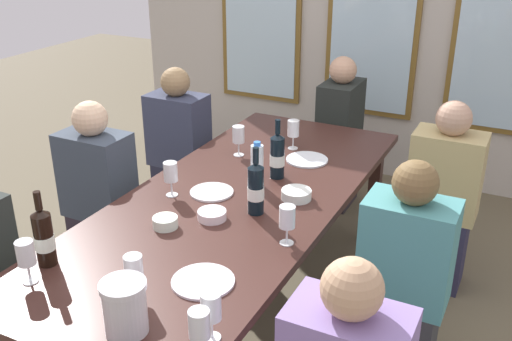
{
  "coord_description": "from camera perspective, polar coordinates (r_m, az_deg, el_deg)",
  "views": [
    {
      "loc": [
        1.25,
        -2.25,
        2.02
      ],
      "look_at": [
        0.0,
        0.24,
        0.79
      ],
      "focal_mm": 41.45,
      "sensor_mm": 36.0,
      "label": 1
    }
  ],
  "objects": [
    {
      "name": "metal_pitcher",
      "position": [
        2.02,
        -12.54,
        -12.74
      ],
      "size": [
        0.16,
        0.16,
        0.19
      ],
      "color": "silver",
      "rests_on": "dining_table"
    },
    {
      "name": "tasting_bowl_1",
      "position": [
        2.68,
        -4.27,
        -4.3
      ],
      "size": [
        0.13,
        0.13,
        0.04
      ],
      "primitive_type": "cylinder",
      "color": "white",
      "rests_on": "dining_table"
    },
    {
      "name": "white_plate_1",
      "position": [
        3.31,
        4.94,
        1.05
      ],
      "size": [
        0.23,
        0.23,
        0.01
      ],
      "primitive_type": "cylinder",
      "color": "white",
      "rests_on": "dining_table"
    },
    {
      "name": "seated_person_0",
      "position": [
        3.43,
        -14.84,
        -2.9
      ],
      "size": [
        0.38,
        0.24,
        1.11
      ],
      "color": "#2C2530",
      "rests_on": "ground"
    },
    {
      "name": "wine_glass_1",
      "position": [
        2.44,
        3.03,
        -4.58
      ],
      "size": [
        0.07,
        0.07,
        0.17
      ],
      "color": "white",
      "rests_on": "dining_table"
    },
    {
      "name": "seated_person_6",
      "position": [
        4.29,
        8.01,
        3.23
      ],
      "size": [
        0.24,
        0.38,
        1.11
      ],
      "color": "#322B33",
      "rests_on": "ground"
    },
    {
      "name": "dining_table",
      "position": [
        2.9,
        -2.15,
        -3.82
      ],
      "size": [
        1.0,
        2.46,
        0.74
      ],
      "color": "#3E221D",
      "rests_on": "ground"
    },
    {
      "name": "wine_glass_2",
      "position": [
        1.87,
        -5.49,
        -14.75
      ],
      "size": [
        0.07,
        0.07,
        0.17
      ],
      "color": "white",
      "rests_on": "dining_table"
    },
    {
      "name": "wine_bottle_0",
      "position": [
        2.68,
        -0.02,
        -1.72
      ],
      "size": [
        0.08,
        0.08,
        0.32
      ],
      "color": "black",
      "rests_on": "dining_table"
    },
    {
      "name": "wine_glass_4",
      "position": [
        1.94,
        -4.36,
        -13.04
      ],
      "size": [
        0.07,
        0.07,
        0.17
      ],
      "color": "white",
      "rests_on": "dining_table"
    },
    {
      "name": "wine_bottle_2",
      "position": [
        3.05,
        2.07,
        1.44
      ],
      "size": [
        0.08,
        0.08,
        0.32
      ],
      "color": "black",
      "rests_on": "dining_table"
    },
    {
      "name": "seated_person_1",
      "position": [
        2.7,
        14.02,
        -10.6
      ],
      "size": [
        0.38,
        0.24,
        1.11
      ],
      "color": "#343639",
      "rests_on": "ground"
    },
    {
      "name": "wine_glass_3",
      "position": [
        2.88,
        -8.24,
        -0.29
      ],
      "size": [
        0.07,
        0.07,
        0.17
      ],
      "color": "white",
      "rests_on": "dining_table"
    },
    {
      "name": "wine_glass_6",
      "position": [
        3.43,
        3.57,
        3.96
      ],
      "size": [
        0.07,
        0.07,
        0.17
      ],
      "color": "white",
      "rests_on": "dining_table"
    },
    {
      "name": "white_plate_2",
      "position": [
        2.93,
        -4.33,
        -2.11
      ],
      "size": [
        0.22,
        0.22,
        0.01
      ],
      "primitive_type": "cylinder",
      "color": "white",
      "rests_on": "dining_table"
    },
    {
      "name": "wine_glass_5",
      "position": [
        2.36,
        -21.32,
        -7.61
      ],
      "size": [
        0.07,
        0.07,
        0.17
      ],
      "color": "white",
      "rests_on": "dining_table"
    },
    {
      "name": "white_plate_0",
      "position": [
        2.27,
        -5.13,
        -10.6
      ],
      "size": [
        0.24,
        0.24,
        0.01
      ],
      "primitive_type": "cylinder",
      "color": "white",
      "rests_on": "dining_table"
    },
    {
      "name": "wine_bottle_1",
      "position": [
        2.45,
        -19.79,
        -6.05
      ],
      "size": [
        0.08,
        0.08,
        0.32
      ],
      "color": "black",
      "rests_on": "dining_table"
    },
    {
      "name": "tasting_bowl_0",
      "position": [
        2.64,
        -8.75,
        -4.96
      ],
      "size": [
        0.11,
        0.11,
        0.05
      ],
      "primitive_type": "cylinder",
      "color": "white",
      "rests_on": "dining_table"
    },
    {
      "name": "water_bottle",
      "position": [
        2.95,
        0.1,
        0.48
      ],
      "size": [
        0.06,
        0.06,
        0.24
      ],
      "color": "white",
      "rests_on": "dining_table"
    },
    {
      "name": "seated_person_5",
      "position": [
        3.48,
        17.52,
        -2.84
      ],
      "size": [
        0.38,
        0.24,
        1.11
      ],
      "color": "#2A2841",
      "rests_on": "ground"
    },
    {
      "name": "tasting_bowl_2",
      "position": [
        2.86,
        3.92,
        -2.31
      ],
      "size": [
        0.15,
        0.15,
        0.05
      ],
      "primitive_type": "cylinder",
      "color": "white",
      "rests_on": "dining_table"
    },
    {
      "name": "ground_plane",
      "position": [
        3.27,
        -1.96,
        -14.33
      ],
      "size": [
        12.0,
        12.0,
        0.0
      ],
      "primitive_type": "plane",
      "color": "brown"
    },
    {
      "name": "wine_glass_7",
      "position": [
        3.33,
        -1.7,
        3.35
      ],
      "size": [
        0.07,
        0.07,
        0.17
      ],
      "color": "white",
      "rests_on": "dining_table"
    },
    {
      "name": "seated_person_4",
      "position": [
        4.0,
        -7.41,
        1.69
      ],
      "size": [
        0.38,
        0.24,
        1.11
      ],
      "color": "#252638",
      "rests_on": "ground"
    },
    {
      "name": "wine_glass_0",
      "position": [
        2.16,
        -11.71,
        -9.39
      ],
      "size": [
        0.07,
        0.07,
        0.17
      ],
      "color": "white",
      "rests_on": "dining_table"
    }
  ]
}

